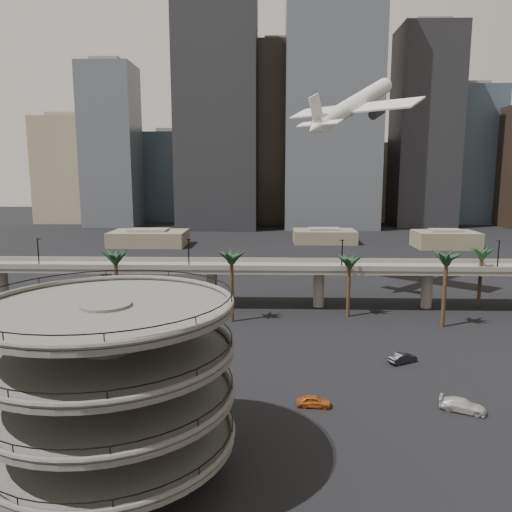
{
  "coord_description": "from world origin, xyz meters",
  "views": [
    {
      "loc": [
        1.24,
        -45.15,
        27.41
      ],
      "look_at": [
        -1.05,
        28.0,
        15.07
      ],
      "focal_mm": 35.0,
      "sensor_mm": 36.0,
      "label": 1
    }
  ],
  "objects_px": {
    "car_c": "(463,405)",
    "airborne_jet": "(354,105)",
    "car_a": "(314,401)",
    "car_b": "(403,358)",
    "overpass": "(265,271)",
    "parking_ramp": "(109,374)"
  },
  "relations": [
    {
      "from": "airborne_jet",
      "to": "car_a",
      "type": "bearing_deg",
      "value": -151.24
    },
    {
      "from": "airborne_jet",
      "to": "parking_ramp",
      "type": "bearing_deg",
      "value": -162.72
    },
    {
      "from": "car_c",
      "to": "airborne_jet",
      "type": "bearing_deg",
      "value": 28.37
    },
    {
      "from": "airborne_jet",
      "to": "car_a",
      "type": "height_order",
      "value": "airborne_jet"
    },
    {
      "from": "overpass",
      "to": "airborne_jet",
      "type": "xyz_separation_m",
      "value": [
        19.17,
        13.7,
        34.53
      ]
    },
    {
      "from": "airborne_jet",
      "to": "car_b",
      "type": "xyz_separation_m",
      "value": [
        1.23,
        -44.28,
        -41.14
      ]
    },
    {
      "from": "car_a",
      "to": "car_b",
      "type": "bearing_deg",
      "value": -40.57
    },
    {
      "from": "airborne_jet",
      "to": "overpass",
      "type": "bearing_deg",
      "value": 166.71
    },
    {
      "from": "parking_ramp",
      "to": "car_b",
      "type": "relative_size",
      "value": 5.01
    },
    {
      "from": "parking_ramp",
      "to": "car_c",
      "type": "relative_size",
      "value": 4.35
    },
    {
      "from": "airborne_jet",
      "to": "car_c",
      "type": "height_order",
      "value": "airborne_jet"
    },
    {
      "from": "airborne_jet",
      "to": "car_c",
      "type": "xyz_separation_m",
      "value": [
        4.33,
        -59.07,
        -41.13
      ]
    },
    {
      "from": "parking_ramp",
      "to": "overpass",
      "type": "distance_m",
      "value": 60.46
    },
    {
      "from": "parking_ramp",
      "to": "car_a",
      "type": "xyz_separation_m",
      "value": [
        19.34,
        14.25,
        -9.15
      ]
    },
    {
      "from": "airborne_jet",
      "to": "car_b",
      "type": "bearing_deg",
      "value": -137.26
    },
    {
      "from": "parking_ramp",
      "to": "car_a",
      "type": "relative_size",
      "value": 5.52
    },
    {
      "from": "car_b",
      "to": "car_c",
      "type": "xyz_separation_m",
      "value": [
        3.1,
        -14.79,
        0.01
      ]
    },
    {
      "from": "car_a",
      "to": "car_b",
      "type": "xyz_separation_m",
      "value": [
        14.06,
        14.16,
        0.05
      ]
    },
    {
      "from": "airborne_jet",
      "to": "car_c",
      "type": "relative_size",
      "value": 5.44
    },
    {
      "from": "overpass",
      "to": "airborne_jet",
      "type": "distance_m",
      "value": 41.8
    },
    {
      "from": "parking_ramp",
      "to": "car_b",
      "type": "xyz_separation_m",
      "value": [
        33.4,
        28.42,
        -9.11
      ]
    },
    {
      "from": "car_a",
      "to": "parking_ramp",
      "type": "bearing_deg",
      "value": 130.63
    }
  ]
}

